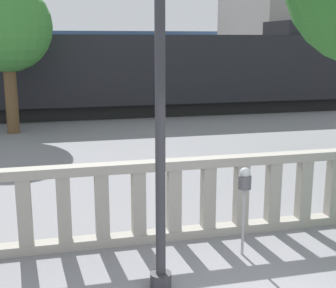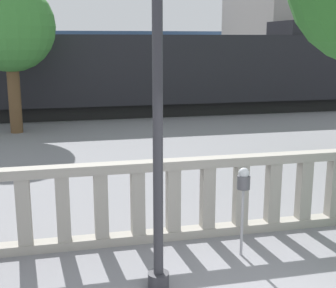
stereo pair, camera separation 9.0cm
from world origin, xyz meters
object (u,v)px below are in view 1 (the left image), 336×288
object	(u,v)px
lamppost	(160,7)
train_near	(120,73)
parking_meter	(245,185)
tree_left	(6,28)
train_far	(154,55)

from	to	relation	value
lamppost	train_near	xyz separation A→B (m)	(1.46, 14.02, -1.68)
parking_meter	tree_left	size ratio (longest dim) A/B	0.27
lamppost	train_far	distance (m)	30.27
lamppost	tree_left	size ratio (longest dim) A/B	1.24
lamppost	parking_meter	distance (m)	2.77
train_near	train_far	bearing A→B (deg)	73.21
lamppost	tree_left	world-z (taller)	lamppost
parking_meter	train_near	bearing A→B (deg)	89.57
tree_left	train_far	bearing A→B (deg)	64.89
parking_meter	train_near	size ratio (longest dim) A/B	0.07
train_near	train_far	world-z (taller)	train_far
tree_left	lamppost	bearing A→B (deg)	-76.70
train_near	tree_left	world-z (taller)	tree_left
lamppost	train_near	bearing A→B (deg)	84.08
lamppost	train_far	xyz separation A→B (m)	(6.16, 29.60, -1.49)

